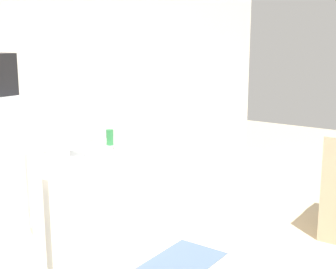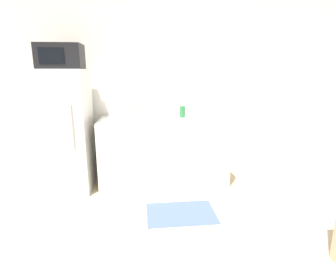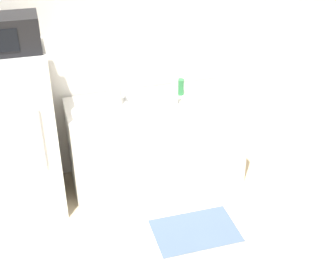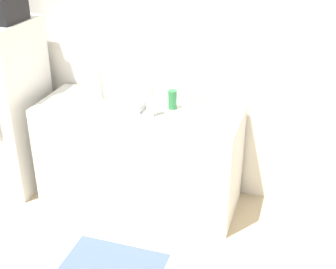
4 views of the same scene
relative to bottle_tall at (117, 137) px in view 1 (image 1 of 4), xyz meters
The scene contains 7 objects.
wall_back 0.62m from the bottle_tall, 110.71° to the left, with size 8.00×0.06×2.60m, color white.
counter 0.62m from the bottle_tall, 141.13° to the left, with size 1.72×0.67×0.90m, color silver.
sink_basin 0.32m from the bottle_tall, 149.91° to the left, with size 0.34×0.31×0.06m, color #9EA3A8.
bottle_tall is the anchor object (origin of this frame).
bottle_short 0.24m from the bottle_tall, 59.70° to the left, with size 0.07×0.07×0.16m, color #2D7F42.
paper_towel_roll 0.56m from the bottle_tall, 163.47° to the left, with size 0.11×0.11×0.26m, color white.
kitchen_rug 1.29m from the bottle_tall, 93.22° to the right, with size 0.76×0.52×0.01m, color slate.
Camera 1 is at (-3.04, -0.36, 1.97)m, focal length 50.00 mm.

